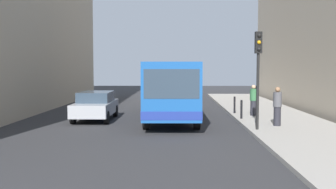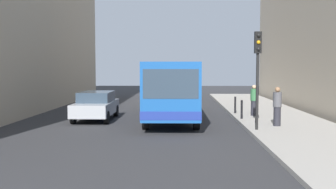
{
  "view_description": "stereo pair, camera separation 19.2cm",
  "coord_description": "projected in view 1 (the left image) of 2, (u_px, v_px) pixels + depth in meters",
  "views": [
    {
      "loc": [
        0.13,
        -19.91,
        2.79
      ],
      "look_at": [
        -0.28,
        0.03,
        1.43
      ],
      "focal_mm": 43.65,
      "sensor_mm": 36.0,
      "label": 1
    },
    {
      "loc": [
        0.32,
        -19.9,
        2.79
      ],
      "look_at": [
        -0.28,
        0.03,
        1.43
      ],
      "focal_mm": 43.65,
      "sensor_mm": 36.0,
      "label": 2
    }
  ],
  "objects": [
    {
      "name": "ground_plane",
      "position": [
        174.0,
        124.0,
        20.05
      ],
      "size": [
        80.0,
        80.0,
        0.0
      ],
      "primitive_type": "plane",
      "color": "#2D2D30"
    },
    {
      "name": "sidewalk",
      "position": [
        284.0,
        122.0,
        19.94
      ],
      "size": [
        4.4,
        40.0,
        0.15
      ],
      "primitive_type": "cube",
      "color": "#9E9991",
      "rests_on": "ground"
    },
    {
      "name": "bus",
      "position": [
        171.0,
        86.0,
        22.07
      ],
      "size": [
        2.68,
        11.05,
        3.0
      ],
      "rotation": [
        0.0,
        0.0,
        3.16
      ],
      "color": "#19519E",
      "rests_on": "ground"
    },
    {
      "name": "car_beside_bus",
      "position": [
        96.0,
        105.0,
        21.4
      ],
      "size": [
        1.88,
        4.41,
        1.48
      ],
      "rotation": [
        0.0,
        0.0,
        3.15
      ],
      "color": "#A5A8AD",
      "rests_on": "ground"
    },
    {
      "name": "traffic_light",
      "position": [
        258.0,
        62.0,
        17.03
      ],
      "size": [
        0.28,
        0.33,
        4.1
      ],
      "color": "black",
      "rests_on": "sidewalk"
    },
    {
      "name": "bollard_near",
      "position": [
        241.0,
        109.0,
        20.76
      ],
      "size": [
        0.11,
        0.11,
        0.95
      ],
      "primitive_type": "cylinder",
      "color": "black",
      "rests_on": "sidewalk"
    },
    {
      "name": "bollard_mid",
      "position": [
        235.0,
        105.0,
        23.23
      ],
      "size": [
        0.11,
        0.11,
        0.95
      ],
      "primitive_type": "cylinder",
      "color": "black",
      "rests_on": "sidewalk"
    },
    {
      "name": "pedestrian_near_signal",
      "position": [
        277.0,
        106.0,
        18.24
      ],
      "size": [
        0.38,
        0.38,
        1.75
      ],
      "rotation": [
        0.0,
        0.0,
        0.26
      ],
      "color": "#26262D",
      "rests_on": "sidewalk"
    },
    {
      "name": "pedestrian_mid_sidewalk",
      "position": [
        253.0,
        100.0,
        22.08
      ],
      "size": [
        0.38,
        0.38,
        1.67
      ],
      "rotation": [
        0.0,
        0.0,
        1.9
      ],
      "color": "#26262D",
      "rests_on": "sidewalk"
    }
  ]
}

